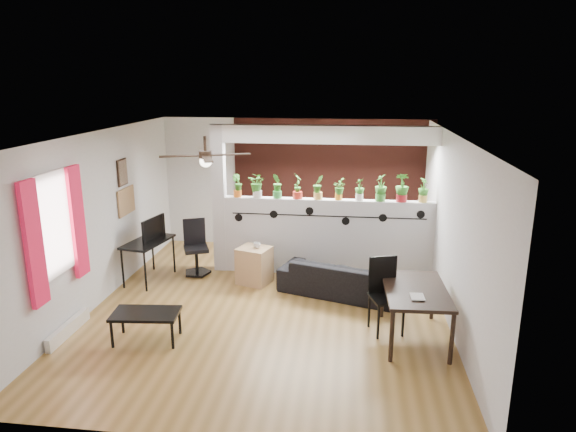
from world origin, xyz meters
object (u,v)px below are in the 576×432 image
Objects in this scene: potted_plant_6 at (360,189)px; cube_shelf at (254,265)px; potted_plant_5 at (339,189)px; office_chair at (196,251)px; potted_plant_3 at (298,185)px; potted_plant_4 at (318,186)px; dining_table at (415,294)px; folding_chair at (384,288)px; potted_plant_9 at (424,189)px; potted_plant_2 at (277,185)px; ceiling_fan at (206,157)px; potted_plant_7 at (381,187)px; sofa at (339,278)px; potted_plant_1 at (257,185)px; potted_plant_8 at (402,187)px; cup at (257,245)px; coffee_table at (146,315)px; potted_plant_0 at (237,185)px; computer_desk at (148,244)px.

potted_plant_6 is 0.60× the size of cube_shelf.
office_chair is at bearing -173.36° from potted_plant_5.
potted_plant_4 is at bearing 0.00° from potted_plant_3.
dining_table is 0.45m from folding_chair.
potted_plant_5 is at bearing -180.00° from potted_plant_9.
potted_plant_2 is at bearing 134.01° from dining_table.
potted_plant_7 is (2.48, 1.80, -0.72)m from ceiling_fan.
sofa is at bearing 127.11° from dining_table.
potted_plant_1 reaches higher than office_chair.
potted_plant_8 reaches higher than cup.
potted_plant_8 reaches higher than potted_plant_2.
dining_table is 1.48× the size of coffee_table.
potted_plant_0 is 3.03m from coffee_table.
folding_chair is (0.70, -1.98, -0.94)m from potted_plant_5.
ceiling_fan is at bearing 44.57° from sofa.
potted_plant_1 is 0.32× the size of dining_table.
dining_table is 1.30× the size of folding_chair.
coffee_table is (-1.00, -2.71, -1.22)m from potted_plant_1.
potted_plant_5 is 2.62m from dining_table.
cup is 1.86m from computer_desk.
office_chair is at bearing 4.67° from sofa.
potted_plant_1 is at bearing -180.00° from potted_plant_9.
coffee_table is (-3.11, -2.71, -1.23)m from potted_plant_7.
potted_plant_3 reaches higher than cube_shelf.
potted_plant_9 is at bearing 35.42° from coffee_table.
potted_plant_8 reaches higher than folding_chair.
potted_plant_1 is 2.15m from sofa.
cup is at bearing 145.73° from dining_table.
folding_chair is at bearing -62.05° from potted_plant_4.
sofa is (-0.64, -0.86, -1.33)m from potted_plant_7.
potted_plant_3 is 0.43× the size of computer_desk.
potted_plant_6 is at bearing 0.00° from potted_plant_5.
potted_plant_3 is at bearing 0.00° from potted_plant_1.
potted_plant_5 is (0.35, -0.00, -0.03)m from potted_plant_4.
potted_plant_1 is at bearing -180.00° from potted_plant_4.
potted_plant_0 is 0.30× the size of dining_table.
office_chair is (-2.82, -0.29, -1.13)m from potted_plant_6.
potted_plant_6 is at bearing 180.00° from potted_plant_8.
potted_plant_2 is 3.22m from dining_table.
potted_plant_1 is 3.05m from folding_chair.
potted_plant_6 is (2.13, 1.80, -0.76)m from ceiling_fan.
dining_table is at bearing -19.86° from computer_desk.
potted_plant_7 reaches higher than computer_desk.
folding_chair is (0.35, -1.98, -0.94)m from potted_plant_6.
cup is at bearing 62.97° from coffee_table.
potted_plant_7 is 4.05m from computer_desk.
sofa is at bearing -12.78° from office_chair.
potted_plant_2 is (0.35, 0.00, -0.00)m from potted_plant_1.
office_chair is 0.93× the size of folding_chair.
potted_plant_5 is at bearing 23.66° from cup.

